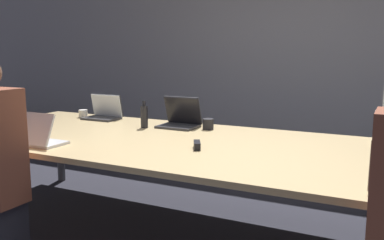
{
  "coord_description": "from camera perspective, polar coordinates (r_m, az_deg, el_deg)",
  "views": [
    {
      "loc": [
        1.24,
        -2.82,
        1.42
      ],
      "look_at": [
        -0.22,
        0.1,
        0.89
      ],
      "focal_mm": 40.0,
      "sensor_mm": 36.0,
      "label": 1
    }
  ],
  "objects": [
    {
      "name": "cup_far_left",
      "position": [
        4.53,
        -14.32,
        0.83
      ],
      "size": [
        0.09,
        0.09,
        0.08
      ],
      "color": "white",
      "rests_on": "conference_table"
    },
    {
      "name": "curtain_wall",
      "position": [
        5.52,
        13.78,
        8.83
      ],
      "size": [
        12.0,
        0.06,
        2.8
      ],
      "color": "#9999A3",
      "rests_on": "ground_plane"
    },
    {
      "name": "laptop_far_midleft",
      "position": [
        3.85,
        -1.55,
        0.23
      ],
      "size": [
        0.35,
        0.27,
        0.27
      ],
      "color": "#333338",
      "rests_on": "conference_table"
    },
    {
      "name": "ground_plane",
      "position": [
        3.39,
        2.66,
        -15.5
      ],
      "size": [
        24.0,
        24.0,
        0.0
      ],
      "primitive_type": "plane",
      "color": "#2D2D38"
    },
    {
      "name": "cup_far_midleft",
      "position": [
        3.73,
        2.16,
        -0.55
      ],
      "size": [
        0.1,
        0.1,
        0.09
      ],
      "color": "#232328",
      "rests_on": "conference_table"
    },
    {
      "name": "laptop_far_left",
      "position": [
        4.39,
        -11.64,
        1.08
      ],
      "size": [
        0.36,
        0.24,
        0.24
      ],
      "color": "#333338",
      "rests_on": "conference_table"
    },
    {
      "name": "laptop_near_left",
      "position": [
        3.28,
        -19.76,
        -2.04
      ],
      "size": [
        0.31,
        0.25,
        0.24
      ],
      "rotation": [
        0.0,
        0.0,
        3.14
      ],
      "color": "silver",
      "rests_on": "conference_table"
    },
    {
      "name": "bottle_far_midleft",
      "position": [
        3.81,
        -6.39,
        0.49
      ],
      "size": [
        0.06,
        0.06,
        0.24
      ],
      "color": "black",
      "rests_on": "conference_table"
    },
    {
      "name": "stapler",
      "position": [
        3.01,
        0.68,
        -3.36
      ],
      "size": [
        0.11,
        0.15,
        0.05
      ],
      "rotation": [
        0.0,
        0.0,
        0.49
      ],
      "color": "black",
      "rests_on": "conference_table"
    },
    {
      "name": "conference_table",
      "position": [
        3.16,
        2.76,
        -3.98
      ],
      "size": [
        4.53,
        1.58,
        0.74
      ],
      "color": "#D6B77F",
      "rests_on": "ground_plane"
    }
  ]
}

